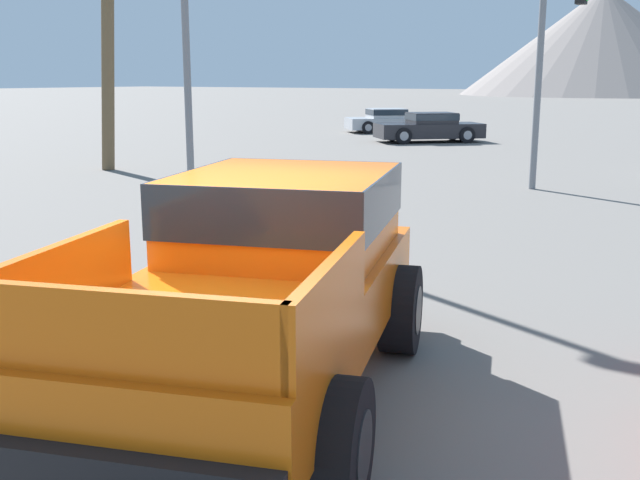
{
  "coord_description": "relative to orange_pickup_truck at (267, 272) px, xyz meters",
  "views": [
    {
      "loc": [
        3.96,
        -4.73,
        2.63
      ],
      "look_at": [
        0.45,
        0.92,
        1.18
      ],
      "focal_mm": 42.0,
      "sensor_mm": 36.0,
      "label": 1
    }
  ],
  "objects": [
    {
      "name": "ground_plane",
      "position": [
        -0.35,
        -0.23,
        -1.02
      ],
      "size": [
        320.0,
        320.0,
        0.0
      ],
      "primitive_type": "plane",
      "color": "slate"
    },
    {
      "name": "orange_pickup_truck",
      "position": [
        0.0,
        0.0,
        0.0
      ],
      "size": [
        3.37,
        5.19,
        1.8
      ],
      "rotation": [
        0.0,
        0.0,
        0.31
      ],
      "color": "orange",
      "rests_on": "ground_plane"
    },
    {
      "name": "parked_car_dark",
      "position": [
        -9.03,
        24.0,
        -0.4
      ],
      "size": [
        4.36,
        4.21,
        1.21
      ],
      "rotation": [
        0.0,
        0.0,
        2.32
      ],
      "color": "#232328",
      "rests_on": "ground_plane"
    },
    {
      "name": "parked_car_silver",
      "position": [
        -13.06,
        28.13,
        -0.44
      ],
      "size": [
        4.14,
        4.03,
        1.15
      ],
      "rotation": [
        0.0,
        0.0,
        5.46
      ],
      "color": "#B7BABF",
      "rests_on": "ground_plane"
    },
    {
      "name": "traffic_light_main",
      "position": [
        -1.46,
        14.47,
        3.01
      ],
      "size": [
        0.38,
        4.12,
        5.74
      ],
      "rotation": [
        0.0,
        0.0,
        1.57
      ],
      "color": "slate",
      "rests_on": "ground_plane"
    }
  ]
}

